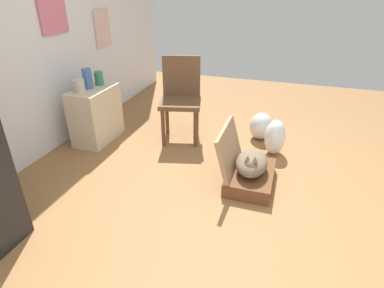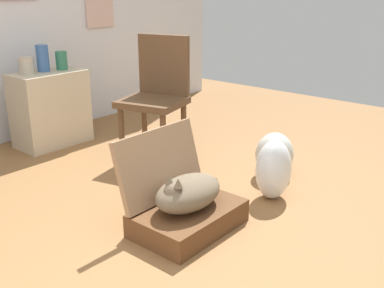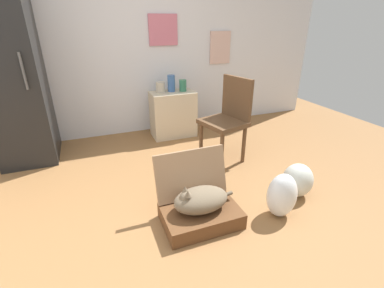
{
  "view_description": "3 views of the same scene",
  "coord_description": "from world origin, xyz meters",
  "px_view_note": "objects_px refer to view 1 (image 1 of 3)",
  "views": [
    {
      "loc": [
        -2.1,
        -0.24,
        1.68
      ],
      "look_at": [
        0.5,
        0.61,
        0.25
      ],
      "focal_mm": 29.28,
      "sensor_mm": 36.0,
      "label": 1
    },
    {
      "loc": [
        -1.37,
        -1.5,
        1.31
      ],
      "look_at": [
        0.61,
        0.17,
        0.41
      ],
      "focal_mm": 42.99,
      "sensor_mm": 36.0,
      "label": 2
    },
    {
      "loc": [
        -0.32,
        -1.6,
        1.49
      ],
      "look_at": [
        0.45,
        0.39,
        0.52
      ],
      "focal_mm": 25.33,
      "sensor_mm": 36.0,
      "label": 3
    }
  ],
  "objects_px": {
    "suitcase_base": "(251,177)",
    "chair": "(181,96)",
    "cat": "(252,163)",
    "plastic_bag_white": "(275,137)",
    "vase_round": "(87,78)",
    "vase_tall": "(79,86)",
    "vase_short": "(99,78)",
    "side_table": "(96,115)",
    "plastic_bag_clear": "(261,126)"
  },
  "relations": [
    {
      "from": "vase_round",
      "to": "chair",
      "type": "xyz_separation_m",
      "value": [
        0.36,
        -0.95,
        -0.22
      ]
    },
    {
      "from": "plastic_bag_white",
      "to": "vase_round",
      "type": "relative_size",
      "value": 1.78
    },
    {
      "from": "plastic_bag_white",
      "to": "side_table",
      "type": "relative_size",
      "value": 0.63
    },
    {
      "from": "vase_tall",
      "to": "chair",
      "type": "height_order",
      "value": "chair"
    },
    {
      "from": "suitcase_base",
      "to": "cat",
      "type": "bearing_deg",
      "value": 177.09
    },
    {
      "from": "cat",
      "to": "side_table",
      "type": "height_order",
      "value": "side_table"
    },
    {
      "from": "cat",
      "to": "plastic_bag_clear",
      "type": "bearing_deg",
      "value": 2.1
    },
    {
      "from": "side_table",
      "to": "vase_tall",
      "type": "relative_size",
      "value": 4.55
    },
    {
      "from": "plastic_bag_clear",
      "to": "chair",
      "type": "bearing_deg",
      "value": 105.67
    },
    {
      "from": "suitcase_base",
      "to": "side_table",
      "type": "xyz_separation_m",
      "value": [
        0.36,
        1.85,
        0.25
      ]
    },
    {
      "from": "cat",
      "to": "vase_short",
      "type": "bearing_deg",
      "value": 74.4
    },
    {
      "from": "cat",
      "to": "suitcase_base",
      "type": "bearing_deg",
      "value": -2.91
    },
    {
      "from": "cat",
      "to": "vase_tall",
      "type": "bearing_deg",
      "value": 83.42
    },
    {
      "from": "vase_round",
      "to": "chair",
      "type": "height_order",
      "value": "chair"
    },
    {
      "from": "cat",
      "to": "chair",
      "type": "xyz_separation_m",
      "value": [
        0.73,
        0.94,
        0.29
      ]
    },
    {
      "from": "cat",
      "to": "plastic_bag_white",
      "type": "distance_m",
      "value": 0.68
    },
    {
      "from": "plastic_bag_white",
      "to": "chair",
      "type": "xyz_separation_m",
      "value": [
        0.07,
        1.09,
        0.32
      ]
    },
    {
      "from": "plastic_bag_clear",
      "to": "vase_round",
      "type": "xyz_separation_m",
      "value": [
        -0.62,
        1.86,
        0.57
      ]
    },
    {
      "from": "cat",
      "to": "chair",
      "type": "relative_size",
      "value": 0.55
    },
    {
      "from": "vase_short",
      "to": "vase_round",
      "type": "bearing_deg",
      "value": 163.55
    },
    {
      "from": "plastic_bag_clear",
      "to": "vase_tall",
      "type": "xyz_separation_m",
      "value": [
        -0.77,
        1.87,
        0.53
      ]
    },
    {
      "from": "vase_round",
      "to": "suitcase_base",
      "type": "bearing_deg",
      "value": -100.78
    },
    {
      "from": "plastic_bag_clear",
      "to": "vase_short",
      "type": "xyz_separation_m",
      "value": [
        -0.47,
        1.81,
        0.54
      ]
    },
    {
      "from": "vase_tall",
      "to": "vase_short",
      "type": "distance_m",
      "value": 0.3
    },
    {
      "from": "suitcase_base",
      "to": "vase_short",
      "type": "bearing_deg",
      "value": 74.6
    },
    {
      "from": "suitcase_base",
      "to": "plastic_bag_clear",
      "type": "xyz_separation_m",
      "value": [
        0.98,
        0.04,
        0.09
      ]
    },
    {
      "from": "suitcase_base",
      "to": "chair",
      "type": "xyz_separation_m",
      "value": [
        0.72,
        0.94,
        0.45
      ]
    },
    {
      "from": "plastic_bag_clear",
      "to": "chair",
      "type": "height_order",
      "value": "chair"
    },
    {
      "from": "vase_round",
      "to": "chair",
      "type": "relative_size",
      "value": 0.23
    },
    {
      "from": "vase_short",
      "to": "chair",
      "type": "bearing_deg",
      "value": -76.69
    },
    {
      "from": "vase_round",
      "to": "side_table",
      "type": "bearing_deg",
      "value": -90.0
    },
    {
      "from": "plastic_bag_clear",
      "to": "chair",
      "type": "xyz_separation_m",
      "value": [
        -0.25,
        0.91,
        0.36
      ]
    },
    {
      "from": "vase_tall",
      "to": "plastic_bag_clear",
      "type": "bearing_deg",
      "value": -67.66
    },
    {
      "from": "suitcase_base",
      "to": "plastic_bag_white",
      "type": "bearing_deg",
      "value": -12.67
    },
    {
      "from": "suitcase_base",
      "to": "vase_short",
      "type": "height_order",
      "value": "vase_short"
    },
    {
      "from": "vase_short",
      "to": "vase_round",
      "type": "height_order",
      "value": "vase_round"
    },
    {
      "from": "plastic_bag_clear",
      "to": "vase_tall",
      "type": "relative_size",
      "value": 2.33
    },
    {
      "from": "side_table",
      "to": "vase_short",
      "type": "bearing_deg",
      "value": -1.06
    },
    {
      "from": "suitcase_base",
      "to": "vase_short",
      "type": "relative_size",
      "value": 3.95
    },
    {
      "from": "suitcase_base",
      "to": "vase_tall",
      "type": "xyz_separation_m",
      "value": [
        0.21,
        1.9,
        0.63
      ]
    },
    {
      "from": "suitcase_base",
      "to": "vase_tall",
      "type": "relative_size",
      "value": 4.43
    },
    {
      "from": "suitcase_base",
      "to": "plastic_bag_white",
      "type": "relative_size",
      "value": 1.56
    },
    {
      "from": "plastic_bag_white",
      "to": "side_table",
      "type": "bearing_deg",
      "value": 98.33
    },
    {
      "from": "side_table",
      "to": "plastic_bag_white",
      "type": "bearing_deg",
      "value": -81.67
    },
    {
      "from": "vase_round",
      "to": "plastic_bag_clear",
      "type": "bearing_deg",
      "value": -71.61
    },
    {
      "from": "plastic_bag_white",
      "to": "plastic_bag_clear",
      "type": "xyz_separation_m",
      "value": [
        0.33,
        0.18,
        -0.04
      ]
    },
    {
      "from": "side_table",
      "to": "chair",
      "type": "relative_size",
      "value": 0.66
    },
    {
      "from": "chair",
      "to": "vase_short",
      "type": "bearing_deg",
      "value": 178.65
    },
    {
      "from": "suitcase_base",
      "to": "plastic_bag_white",
      "type": "distance_m",
      "value": 0.68
    },
    {
      "from": "cat",
      "to": "vase_round",
      "type": "xyz_separation_m",
      "value": [
        0.37,
        1.89,
        0.51
      ]
    }
  ]
}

